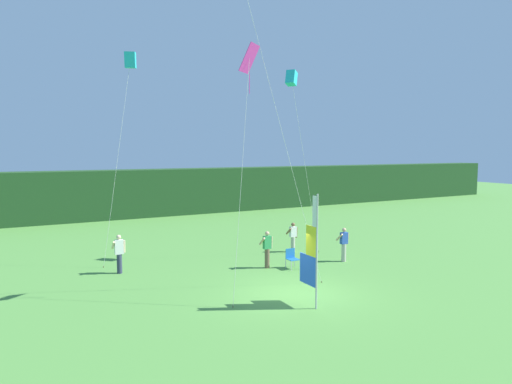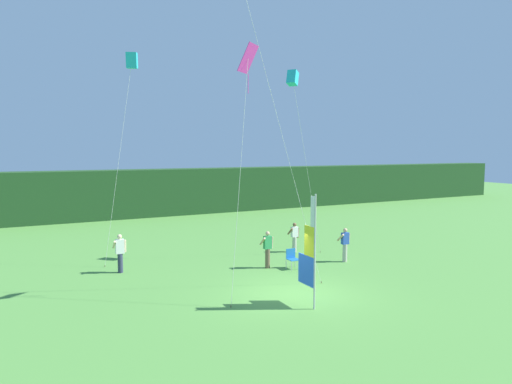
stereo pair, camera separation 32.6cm
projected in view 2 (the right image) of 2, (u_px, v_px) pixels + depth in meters
name	position (u px, v px, depth m)	size (l,w,h in m)	color
ground_plane	(292.00, 294.00, 16.57)	(120.00, 120.00, 0.00)	#518E3D
distant_treeline	(149.00, 193.00, 36.23)	(80.00, 2.40, 3.81)	#1E421E
banner_flag	(310.00, 253.00, 15.12)	(0.06, 1.03, 3.93)	#B7B7BC
person_near_banner	(268.00, 248.00, 20.21)	(0.55, 0.48, 1.70)	brown
person_mid_field	(294.00, 236.00, 23.39)	(0.55, 0.48, 1.56)	#B7B2A3
person_far_left	(120.00, 252.00, 19.43)	(0.55, 0.48, 1.71)	#2D334C
person_far_right	(345.00, 244.00, 21.33)	(0.55, 0.48, 1.65)	#B7B2A3
folding_chair	(292.00, 257.00, 20.17)	(0.51, 0.51, 0.89)	#BCBCC1
kite_cyan_box_1	(132.00, 61.00, 20.76)	(1.92, 0.93, 9.95)	brown
kite_cyan_box_2	(293.00, 79.00, 21.35)	(2.38, 0.72, 9.22)	brown
kite_magenta_diamond_3	(247.00, 68.00, 15.75)	(1.63, 1.45, 9.12)	brown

